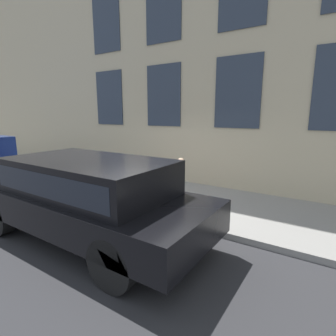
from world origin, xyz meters
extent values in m
plane|color=#2D2D30|center=(0.00, 0.00, 0.00)|extent=(80.00, 80.00, 0.00)
cube|color=gray|center=(1.49, 0.00, 0.06)|extent=(2.99, 60.00, 0.13)
cube|color=#C6B793|center=(3.14, 0.00, 5.18)|extent=(0.30, 40.00, 10.37)
cube|color=#2D3847|center=(2.97, -1.26, 2.97)|extent=(0.03, 1.33, 2.00)
cube|color=#2D3847|center=(2.97, 1.26, 2.97)|extent=(0.03, 1.33, 2.00)
cube|color=#2D3847|center=(2.97, 3.79, 2.97)|extent=(0.03, 1.33, 2.00)
cube|color=#2D3847|center=(2.97, 1.26, 5.61)|extent=(0.03, 1.33, 2.00)
cube|color=#2D3847|center=(2.97, 3.79, 5.61)|extent=(0.03, 1.33, 2.00)
cylinder|color=red|center=(0.69, -0.01, 0.15)|extent=(0.27, 0.27, 0.04)
cylinder|color=red|center=(0.69, -0.01, 0.48)|extent=(0.20, 0.20, 0.71)
sphere|color=maroon|center=(0.69, -0.01, 0.84)|extent=(0.21, 0.21, 0.21)
cylinder|color=black|center=(0.69, -0.01, 0.90)|extent=(0.07, 0.07, 0.08)
cylinder|color=red|center=(0.69, -0.16, 0.57)|extent=(0.09, 0.10, 0.09)
cylinder|color=red|center=(0.69, 0.14, 0.57)|extent=(0.09, 0.10, 0.09)
cylinder|color=#998466|center=(1.06, -0.52, 0.40)|extent=(0.08, 0.08, 0.55)
cylinder|color=#998466|center=(1.18, -0.52, 0.40)|extent=(0.08, 0.08, 0.55)
cube|color=red|center=(1.12, -0.52, 0.89)|extent=(0.15, 0.10, 0.41)
cylinder|color=red|center=(1.01, -0.52, 0.90)|extent=(0.06, 0.06, 0.39)
cylinder|color=red|center=(1.22, -0.52, 0.90)|extent=(0.06, 0.06, 0.39)
sphere|color=tan|center=(1.12, -0.52, 1.19)|extent=(0.18, 0.18, 0.18)
cylinder|color=black|center=(-0.53, 1.67, 0.39)|extent=(0.24, 0.78, 0.78)
cylinder|color=black|center=(-2.26, -1.44, 0.39)|extent=(0.24, 0.78, 0.78)
cylinder|color=black|center=(-0.53, -1.44, 0.39)|extent=(0.24, 0.78, 0.78)
cube|color=black|center=(-1.40, 0.11, 0.67)|extent=(1.96, 5.02, 0.56)
cube|color=black|center=(-1.40, -0.01, 1.26)|extent=(1.73, 3.11, 0.61)
cube|color=#1E232D|center=(-1.40, -0.01, 1.26)|extent=(1.74, 2.87, 0.39)
cylinder|color=black|center=(-0.33, 4.19, 0.33)|extent=(0.24, 0.67, 0.67)
camera|label=1|loc=(-4.52, -3.81, 2.37)|focal=28.00mm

